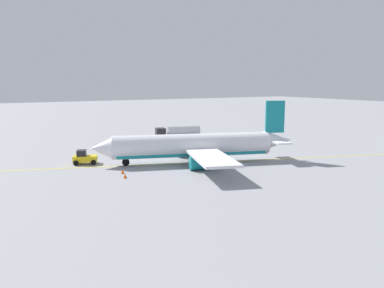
# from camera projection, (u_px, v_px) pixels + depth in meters

# --- Properties ---
(ground_plane) EXTENTS (400.00, 400.00, 0.00)m
(ground_plane) POSITION_uv_depth(u_px,v_px,m) (192.00, 163.00, 62.22)
(ground_plane) COLOR #939399
(airplane) EXTENTS (31.72, 29.28, 9.61)m
(airplane) POSITION_uv_depth(u_px,v_px,m) (195.00, 146.00, 61.91)
(airplane) COLOR white
(airplane) RESTS_ON ground
(fuel_tanker) EXTENTS (10.75, 5.06, 3.15)m
(fuel_tanker) POSITION_uv_depth(u_px,v_px,m) (179.00, 132.00, 86.69)
(fuel_tanker) COLOR #2D2D33
(fuel_tanker) RESTS_ON ground
(pushback_tug) EXTENTS (4.07, 3.32, 2.20)m
(pushback_tug) POSITION_uv_depth(u_px,v_px,m) (84.00, 158.00, 61.18)
(pushback_tug) COLOR yellow
(pushback_tug) RESTS_ON ground
(refueling_worker) EXTENTS (0.59, 0.63, 1.71)m
(refueling_worker) POSITION_uv_depth(u_px,v_px,m) (184.00, 143.00, 76.88)
(refueling_worker) COLOR navy
(refueling_worker) RESTS_ON ground
(safety_cone_nose) EXTENTS (0.51, 0.51, 0.56)m
(safety_cone_nose) POSITION_uv_depth(u_px,v_px,m) (125.00, 176.00, 52.38)
(safety_cone_nose) COLOR #F2590F
(safety_cone_nose) RESTS_ON ground
(safety_cone_wingtip) EXTENTS (0.53, 0.53, 0.59)m
(safety_cone_wingtip) POSITION_uv_depth(u_px,v_px,m) (123.00, 172.00, 54.89)
(safety_cone_wingtip) COLOR #F2590F
(safety_cone_wingtip) RESTS_ON ground
(taxi_line_marking) EXTENTS (71.21, 23.19, 0.01)m
(taxi_line_marking) POSITION_uv_depth(u_px,v_px,m) (192.00, 163.00, 62.22)
(taxi_line_marking) COLOR yellow
(taxi_line_marking) RESTS_ON ground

